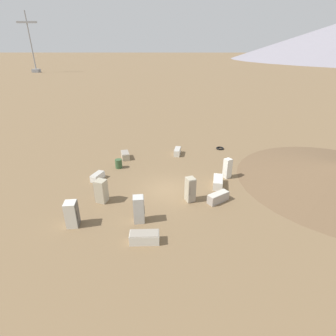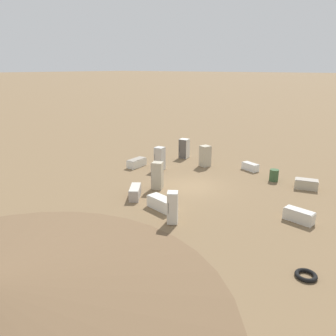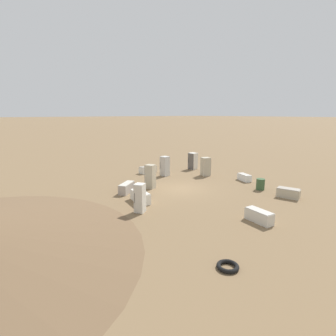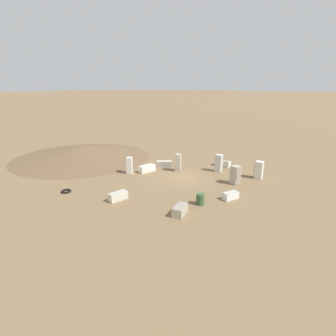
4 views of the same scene
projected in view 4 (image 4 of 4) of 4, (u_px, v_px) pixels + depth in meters
ground_plane at (182, 178)px, 26.89m from camera, size 1000.00×1000.00×0.00m
dirt_mound at (82, 152)px, 34.41m from camera, size 17.50×17.50×1.57m
discarded_fridge_0 at (147, 168)px, 28.79m from camera, size 1.08×1.97×0.73m
discarded_fridge_1 at (219, 163)px, 28.73m from camera, size 0.81×0.79×1.89m
discarded_fridge_2 at (180, 210)px, 19.16m from camera, size 1.14×1.66×0.69m
discarded_fridge_3 at (129, 165)px, 28.06m from camera, size 0.81×0.80×1.80m
discarded_fridge_4 at (235, 175)px, 25.06m from camera, size 0.97×0.94×1.78m
discarded_fridge_5 at (231, 196)px, 21.82m from camera, size 1.07×1.53×0.60m
discarded_fridge_6 at (118, 196)px, 21.61m from camera, size 0.84×1.67×0.69m
discarded_fridge_7 at (223, 163)px, 30.79m from camera, size 1.81×0.83×0.69m
discarded_fridge_8 at (164, 164)px, 30.42m from camera, size 1.78×1.52×0.74m
discarded_fridge_9 at (259, 170)px, 26.59m from camera, size 0.85×0.86×1.78m
discarded_fridge_10 at (178, 163)px, 28.87m from camera, size 0.84×0.91×1.92m
scrap_tire at (66, 191)px, 23.31m from camera, size 0.88×0.88×0.17m
rusty_barrel at (200, 199)px, 20.77m from camera, size 0.65×0.65×0.88m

